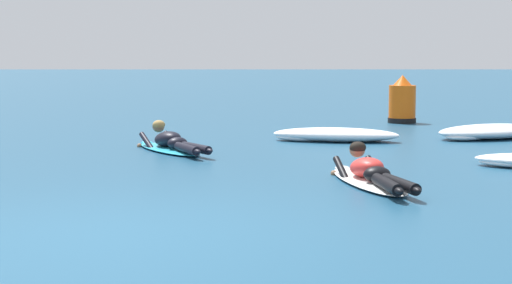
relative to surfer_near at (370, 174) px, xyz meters
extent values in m
plane|color=navy|center=(-2.75, 7.23, -0.13)|extent=(120.00, 120.00, 0.00)
ellipsoid|color=white|center=(-0.02, 0.10, -0.10)|extent=(1.00, 2.43, 0.07)
ellipsoid|color=white|center=(-0.22, 1.21, -0.09)|extent=(0.24, 0.23, 0.06)
ellipsoid|color=red|center=(-0.03, 0.15, 0.07)|extent=(0.52, 0.75, 0.35)
ellipsoid|color=black|center=(0.05, -0.25, 0.04)|extent=(0.38, 0.34, 0.20)
cylinder|color=black|center=(0.07, -0.84, 0.01)|extent=(0.24, 0.88, 0.14)
ellipsoid|color=black|center=(0.13, -1.27, 0.01)|extent=(0.14, 0.23, 0.08)
cylinder|color=black|center=(0.23, -0.81, 0.01)|extent=(0.34, 0.88, 0.14)
ellipsoid|color=black|center=(0.33, -1.23, 0.01)|extent=(0.14, 0.23, 0.08)
cylinder|color=black|center=(-0.31, 0.48, -0.01)|extent=(0.19, 0.56, 0.32)
sphere|color=#8C6647|center=(-0.38, 0.84, -0.11)|extent=(0.09, 0.09, 0.09)
cylinder|color=black|center=(0.12, 0.54, -0.01)|extent=(0.19, 0.56, 0.32)
sphere|color=#8C6647|center=(0.06, 0.88, -0.11)|extent=(0.09, 0.09, 0.09)
sphere|color=#8C6647|center=(-0.10, 0.54, 0.25)|extent=(0.21, 0.21, 0.21)
ellipsoid|color=black|center=(-0.10, 0.52, 0.28)|extent=(0.25, 0.24, 0.16)
ellipsoid|color=#2DB2D1|center=(-2.88, 3.58, -0.10)|extent=(1.53, 2.15, 0.07)
ellipsoid|color=#2DB2D1|center=(-3.37, 4.47, -0.09)|extent=(0.28, 0.28, 0.06)
ellipsoid|color=black|center=(-2.91, 3.62, 0.07)|extent=(0.69, 0.81, 0.35)
ellipsoid|color=black|center=(-2.71, 3.27, 0.04)|extent=(0.43, 0.41, 0.20)
cylinder|color=black|center=(-2.52, 2.74, 0.01)|extent=(0.47, 0.80, 0.14)
ellipsoid|color=black|center=(-2.34, 2.37, 0.01)|extent=(0.19, 0.24, 0.08)
cylinder|color=black|center=(-2.38, 2.82, 0.01)|extent=(0.55, 0.76, 0.14)
ellipsoid|color=black|center=(-2.16, 2.47, 0.01)|extent=(0.19, 0.24, 0.08)
cylinder|color=black|center=(-3.29, 3.86, -0.01)|extent=(0.35, 0.53, 0.32)
sphere|color=#8C6647|center=(-3.46, 4.18, -0.11)|extent=(0.09, 0.09, 0.09)
cylinder|color=black|center=(-2.89, 4.05, -0.01)|extent=(0.35, 0.53, 0.32)
sphere|color=#8C6647|center=(-3.06, 4.35, -0.11)|extent=(0.09, 0.09, 0.09)
sphere|color=#8C6647|center=(-3.10, 3.98, 0.25)|extent=(0.21, 0.21, 0.21)
ellipsoid|color=#AD894C|center=(-3.09, 3.97, 0.28)|extent=(0.29, 0.28, 0.16)
ellipsoid|color=white|center=(0.07, 5.07, 0.00)|extent=(2.46, 1.23, 0.26)
ellipsoid|color=white|center=(0.67, 5.06, -0.04)|extent=(0.87, 0.43, 0.18)
ellipsoid|color=white|center=(-0.63, 5.14, -0.06)|extent=(0.93, 0.67, 0.14)
ellipsoid|color=white|center=(3.16, 5.60, 0.01)|extent=(2.61, 1.92, 0.28)
ellipsoid|color=white|center=(3.64, 5.98, -0.04)|extent=(1.01, 0.87, 0.19)
ellipsoid|color=white|center=(2.54, 5.23, -0.06)|extent=(1.00, 0.84, 0.15)
cylinder|color=#EA5B0F|center=(2.04, 9.12, 0.31)|extent=(0.63, 0.63, 0.88)
cone|color=#EA5B0F|center=(2.04, 9.12, 0.87)|extent=(0.44, 0.44, 0.24)
cylinder|color=black|center=(2.04, 9.12, -0.07)|extent=(0.66, 0.66, 0.12)
camera|label=1|loc=(-1.50, -10.37, 1.54)|focal=58.54mm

